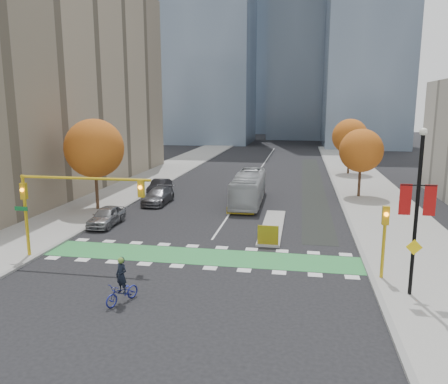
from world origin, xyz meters
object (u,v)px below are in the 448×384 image
at_px(hazard_board, 268,235).
at_px(parked_car_c, 158,196).
at_px(traffic_signal_west, 63,195).
at_px(traffic_signal_east, 385,231).
at_px(cyclist, 122,288).
at_px(parked_car_b, 160,186).
at_px(bus, 249,188).
at_px(parked_car_a, 106,216).
at_px(tree_west, 94,148).
at_px(tree_east_near, 361,151).
at_px(banner_lamppost, 417,206).
at_px(tree_east_far, 350,137).

bearing_deg(hazard_board, parked_car_c, 135.16).
xyz_separation_m(hazard_board, traffic_signal_west, (-11.93, -4.71, 3.23)).
xyz_separation_m(traffic_signal_east, cyclist, (-12.68, -5.10, -1.97)).
bearing_deg(parked_car_b, bus, -18.76).
height_order(traffic_signal_east, parked_car_a, traffic_signal_east).
bearing_deg(parked_car_a, traffic_signal_east, -22.31).
distance_m(bus, parked_car_b, 10.64).
bearing_deg(bus, parked_car_a, -135.89).
bearing_deg(parked_car_b, tree_west, -110.28).
xyz_separation_m(traffic_signal_east, parked_car_a, (-19.46, 7.83, -1.98)).
distance_m(traffic_signal_west, parked_car_b, 21.42).
bearing_deg(bus, cyclist, -99.07).
height_order(tree_west, parked_car_c, tree_west).
height_order(traffic_signal_west, parked_car_a, traffic_signal_west).
bearing_deg(hazard_board, traffic_signal_west, -158.45).
bearing_deg(traffic_signal_west, tree_east_near, 48.48).
bearing_deg(cyclist, bus, 106.51).
xyz_separation_m(tree_east_near, banner_lamppost, (-0.50, -24.50, -0.25)).
bearing_deg(hazard_board, parked_car_b, 128.36).
height_order(traffic_signal_west, bus, traffic_signal_west).
bearing_deg(hazard_board, tree_east_far, 75.88).
xyz_separation_m(hazard_board, parked_car_c, (-11.49, 11.43, -0.05)).
bearing_deg(tree_east_near, parked_car_b, -176.26).
height_order(tree_east_far, cyclist, tree_east_far).
relative_size(traffic_signal_west, parked_car_a, 1.92).
distance_m(tree_east_far, parked_car_c, 30.34).
distance_m(traffic_signal_east, parked_car_b, 28.82).
bearing_deg(parked_car_a, hazard_board, -13.93).
relative_size(traffic_signal_east, parked_car_c, 0.79).
relative_size(tree_east_far, cyclist, 3.35).
xyz_separation_m(tree_west, tree_east_far, (24.50, 26.00, -0.38)).
relative_size(hazard_board, cyclist, 0.61).
bearing_deg(parked_car_b, parked_car_c, -74.29).
distance_m(cyclist, parked_car_c, 21.89).
xyz_separation_m(traffic_signal_east, parked_car_c, (-17.99, 16.13, -1.98)).
distance_m(parked_car_a, parked_car_c, 8.44).
bearing_deg(traffic_signal_west, parked_car_a, 97.53).
distance_m(tree_east_near, traffic_signal_east, 22.66).
xyz_separation_m(tree_west, bus, (13.11, 5.41, -4.11)).
distance_m(traffic_signal_west, cyclist, 8.35).
bearing_deg(tree_east_near, parked_car_c, -161.89).
xyz_separation_m(bus, parked_car_a, (-10.08, -10.09, -0.75)).
height_order(traffic_signal_west, banner_lamppost, banner_lamppost).
xyz_separation_m(cyclist, bus, (3.29, 23.01, 0.75)).
distance_m(banner_lamppost, cyclist, 14.55).
height_order(hazard_board, cyclist, cyclist).
bearing_deg(tree_west, cyclist, -60.85).
bearing_deg(tree_west, parked_car_b, 70.82).
height_order(tree_east_far, parked_car_c, tree_east_far).
bearing_deg(parked_car_a, parked_car_c, 79.52).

